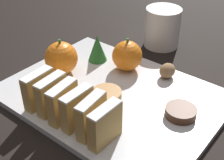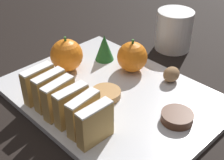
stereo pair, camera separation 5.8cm
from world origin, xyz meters
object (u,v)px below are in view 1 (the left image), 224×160
Objects in this scene: orange_near at (127,56)px; walnut at (167,71)px; coffee_mug at (163,27)px; chocolate_cookie at (181,112)px; orange_far at (61,58)px.

orange_near reaches higher than walnut.
walnut is at bearing -145.13° from coffee_mug.
orange_far is at bearing 96.59° from chocolate_cookie.
coffee_mug reaches higher than orange_near.
orange_near reaches higher than chocolate_cookie.
walnut is at bearing 41.46° from chocolate_cookie.
walnut reaches higher than chocolate_cookie.
coffee_mug is at bearing 4.25° from orange_near.
orange_far is at bearing 161.78° from coffee_mug.
orange_far is 0.27m from coffee_mug.
orange_far is 0.22m from walnut.
walnut is at bearing -72.64° from orange_near.
orange_far reaches higher than walnut.
chocolate_cookie is (-0.09, -0.08, -0.01)m from walnut.
coffee_mug reaches higher than orange_far.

